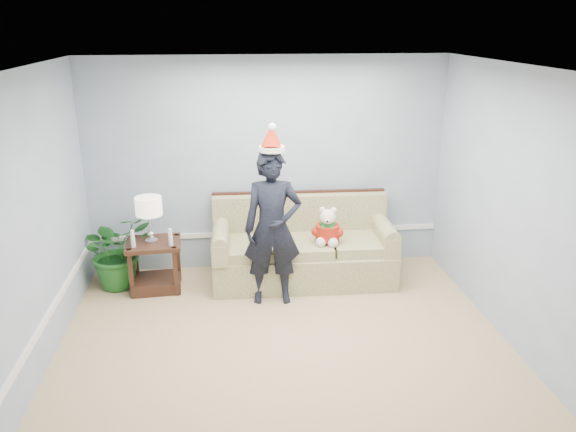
# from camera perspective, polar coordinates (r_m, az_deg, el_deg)

# --- Properties ---
(room_shell) EXTENTS (4.54, 5.04, 2.74)m
(room_shell) POSITION_cam_1_polar(r_m,az_deg,el_deg) (4.72, 0.25, -2.22)
(room_shell) COLOR tan
(room_shell) RESTS_ON ground
(wainscot_trim) EXTENTS (4.49, 4.99, 0.06)m
(wainscot_trim) POSITION_cam_1_polar(r_m,az_deg,el_deg) (6.16, -12.07, -6.43)
(wainscot_trim) COLOR white
(wainscot_trim) RESTS_ON room_shell
(sofa) EXTENTS (2.22, 1.00, 1.03)m
(sofa) POSITION_cam_1_polar(r_m,az_deg,el_deg) (7.01, 1.48, -3.51)
(sofa) COLOR #5C6831
(sofa) RESTS_ON room_shell
(side_table) EXTENTS (0.67, 0.57, 0.61)m
(side_table) POSITION_cam_1_polar(r_m,az_deg,el_deg) (6.95, -13.29, -5.42)
(side_table) COLOR #3A1E15
(side_table) RESTS_ON room_shell
(table_lamp) EXTENTS (0.31, 0.31, 0.55)m
(table_lamp) POSITION_cam_1_polar(r_m,az_deg,el_deg) (6.66, -13.96, 0.78)
(table_lamp) COLOR silver
(table_lamp) RESTS_ON side_table
(candle_pair) EXTENTS (0.48, 0.05, 0.20)m
(candle_pair) POSITION_cam_1_polar(r_m,az_deg,el_deg) (6.64, -13.68, -2.24)
(candle_pair) COLOR silver
(candle_pair) RESTS_ON side_table
(houseplant) EXTENTS (1.10, 1.09, 0.92)m
(houseplant) POSITION_cam_1_polar(r_m,az_deg,el_deg) (7.07, -16.97, -3.33)
(houseplant) COLOR #1B5C1E
(houseplant) RESTS_ON room_shell
(man) EXTENTS (0.66, 0.45, 1.77)m
(man) POSITION_cam_1_polar(r_m,az_deg,el_deg) (6.25, -1.57, -1.26)
(man) COLOR black
(man) RESTS_ON room_shell
(santa_hat) EXTENTS (0.33, 0.36, 0.33)m
(santa_hat) POSITION_cam_1_polar(r_m,az_deg,el_deg) (5.99, -1.68, 7.91)
(santa_hat) COLOR white
(santa_hat) RESTS_ON man
(teddy_bear) EXTENTS (0.34, 0.35, 0.46)m
(teddy_bear) POSITION_cam_1_polar(r_m,az_deg,el_deg) (6.72, 4.05, -1.46)
(teddy_bear) COLOR white
(teddy_bear) RESTS_ON sofa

